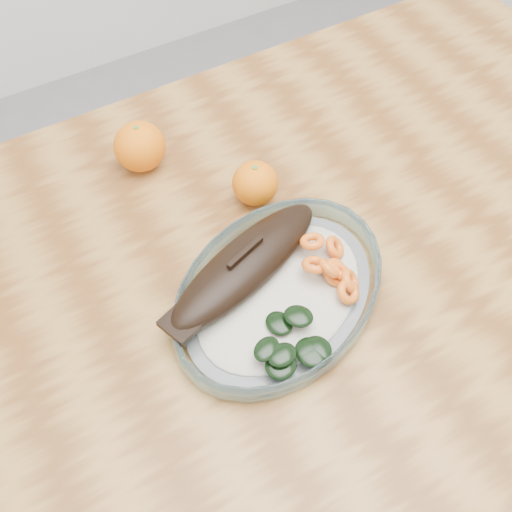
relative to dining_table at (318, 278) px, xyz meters
name	(u,v)px	position (x,y,z in m)	size (l,w,h in m)	color
ground	(296,436)	(0.00, 0.00, -0.65)	(3.00, 3.00, 0.00)	slate
dining_table	(318,278)	(0.00, 0.00, 0.00)	(1.20, 0.80, 0.75)	brown
plated_meal	(278,289)	(-0.10, -0.05, 0.12)	(0.74, 0.74, 0.08)	white
orange_left	(140,146)	(-0.16, 0.25, 0.14)	(0.08, 0.08, 0.08)	orange
orange_right	(255,183)	(-0.05, 0.11, 0.13)	(0.06, 0.06, 0.06)	orange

